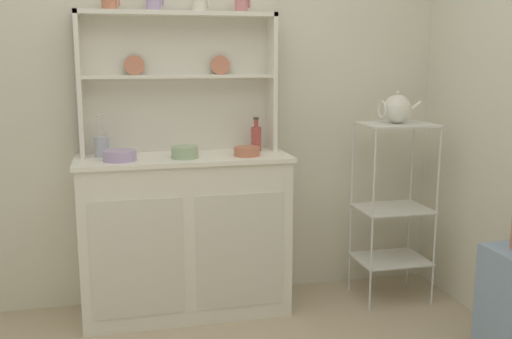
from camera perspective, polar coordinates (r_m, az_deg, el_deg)
name	(u,v)px	position (r m, az deg, el deg)	size (l,w,h in m)	color
wall_back	(175,90)	(3.50, -7.77, 7.57)	(3.84, 0.05, 2.50)	silver
hutch_cabinet	(185,233)	(3.38, -6.80, -6.08)	(1.16, 0.45, 0.90)	white
hutch_shelf_unit	(178,72)	(3.40, -7.48, 9.23)	(1.09, 0.18, 0.78)	silver
bakers_rack	(393,196)	(3.59, 13.01, -2.49)	(0.41, 0.33, 1.06)	silver
cup_terracotta_0	(109,2)	(3.35, -13.86, 15.31)	(0.10, 0.08, 0.08)	#C67556
cup_lilac_1	(154,2)	(3.36, -9.78, 15.56)	(0.10, 0.08, 0.09)	#B79ECC
cup_cream_2	(199,4)	(3.38, -5.44, 15.50)	(0.09, 0.08, 0.08)	silver
cup_rose_3	(241,4)	(3.43, -1.40, 15.59)	(0.09, 0.07, 0.09)	#D17A84
bowl_mixing_large	(120,156)	(3.18, -12.92, 1.31)	(0.17, 0.17, 0.06)	#B79ECC
bowl_floral_medium	(185,152)	(3.20, -6.83, 1.65)	(0.14, 0.14, 0.06)	#9EB78E
bowl_cream_small	(247,151)	(3.26, -0.88, 1.77)	(0.14, 0.14, 0.05)	#C67556
jam_bottle	(256,138)	(3.43, 0.01, 3.08)	(0.06, 0.06, 0.19)	#B74C47
utensil_jar	(102,146)	(3.33, -14.54, 2.18)	(0.08, 0.08, 0.23)	#B2B7C6
porcelain_teapot	(397,109)	(3.51, 13.34, 5.67)	(0.25, 0.16, 0.19)	white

